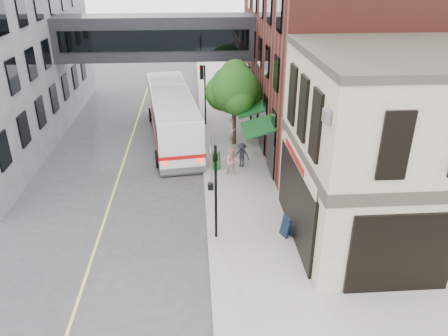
{
  "coord_description": "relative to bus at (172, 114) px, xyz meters",
  "views": [
    {
      "loc": [
        -0.4,
        -14.57,
        11.58
      ],
      "look_at": [
        0.84,
        3.21,
        3.02
      ],
      "focal_mm": 35.0,
      "sensor_mm": 36.0,
      "label": 1
    }
  ],
  "objects": [
    {
      "name": "ground",
      "position": [
        1.99,
        -14.58,
        -1.86
      ],
      "size": [
        120.0,
        120.0,
        0.0
      ],
      "primitive_type": "plane",
      "color": "#38383A",
      "rests_on": "ground"
    },
    {
      "name": "sidewalk_main",
      "position": [
        3.99,
        -0.58,
        -1.78
      ],
      "size": [
        4.0,
        60.0,
        0.15
      ],
      "primitive_type": "cube",
      "color": "gray",
      "rests_on": "ground"
    },
    {
      "name": "corner_building",
      "position": [
        10.96,
        -12.58,
        2.35
      ],
      "size": [
        10.19,
        8.12,
        8.45
      ],
      "color": "tan",
      "rests_on": "ground"
    },
    {
      "name": "brick_building",
      "position": [
        11.97,
        0.42,
        5.13
      ],
      "size": [
        13.76,
        18.0,
        14.0
      ],
      "color": "#59241C",
      "rests_on": "ground"
    },
    {
      "name": "skyway_bridge",
      "position": [
        -1.01,
        3.42,
        4.64
      ],
      "size": [
        14.0,
        3.18,
        3.0
      ],
      "color": "black",
      "rests_on": "ground"
    },
    {
      "name": "traffic_signal_near",
      "position": [
        2.36,
        -12.58,
        1.12
      ],
      "size": [
        0.44,
        0.22,
        4.6
      ],
      "color": "black",
      "rests_on": "sidewalk_main"
    },
    {
      "name": "traffic_signal_far",
      "position": [
        2.25,
        2.42,
        1.48
      ],
      "size": [
        0.53,
        0.28,
        4.5
      ],
      "color": "black",
      "rests_on": "sidewalk_main"
    },
    {
      "name": "street_sign_pole",
      "position": [
        2.38,
        -7.58,
        0.07
      ],
      "size": [
        0.08,
        0.75,
        3.0
      ],
      "color": "gray",
      "rests_on": "sidewalk_main"
    },
    {
      "name": "street_tree",
      "position": [
        4.18,
        -1.36,
        2.05
      ],
      "size": [
        3.8,
        3.2,
        5.6
      ],
      "color": "#382619",
      "rests_on": "sidewalk_main"
    },
    {
      "name": "lane_marking",
      "position": [
        -3.01,
        -4.58,
        -1.85
      ],
      "size": [
        0.12,
        40.0,
        0.01
      ],
      "primitive_type": "cube",
      "color": "#D8CC4C",
      "rests_on": "ground"
    },
    {
      "name": "bus",
      "position": [
        0.0,
        0.0,
        0.0
      ],
      "size": [
        4.32,
        12.58,
        3.32
      ],
      "color": "white",
      "rests_on": "ground"
    },
    {
      "name": "pedestrian_a",
      "position": [
        4.05,
        -1.59,
        -0.8
      ],
      "size": [
        0.72,
        0.53,
        1.81
      ],
      "primitive_type": "imported",
      "rotation": [
        0.0,
        0.0,
        0.15
      ],
      "color": "white",
      "rests_on": "sidewalk_main"
    },
    {
      "name": "pedestrian_b",
      "position": [
        3.67,
        -6.21,
        -0.92
      ],
      "size": [
        0.85,
        0.71,
        1.57
      ],
      "primitive_type": "imported",
      "rotation": [
        0.0,
        0.0,
        -0.17
      ],
      "color": "pink",
      "rests_on": "sidewalk_main"
    },
    {
      "name": "pedestrian_c",
      "position": [
        4.33,
        -5.24,
        -0.95
      ],
      "size": [
        1.12,
        0.9,
        1.52
      ],
      "primitive_type": "imported",
      "rotation": [
        0.0,
        0.0,
        -0.4
      ],
      "color": "black",
      "rests_on": "sidewalk_main"
    },
    {
      "name": "newspaper_box",
      "position": [
        2.75,
        -5.38,
        -1.2
      ],
      "size": [
        0.6,
        0.55,
        1.02
      ],
      "primitive_type": "cube",
      "rotation": [
        0.0,
        0.0,
        -0.21
      ],
      "color": "#155C18",
      "rests_on": "sidewalk_main"
    },
    {
      "name": "sandwich_board",
      "position": [
        5.59,
        -12.71,
        -1.22
      ],
      "size": [
        0.54,
        0.64,
        0.98
      ],
      "primitive_type": "cube",
      "rotation": [
        0.0,
        0.0,
        0.4
      ],
      "color": "black",
      "rests_on": "sidewalk_main"
    }
  ]
}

